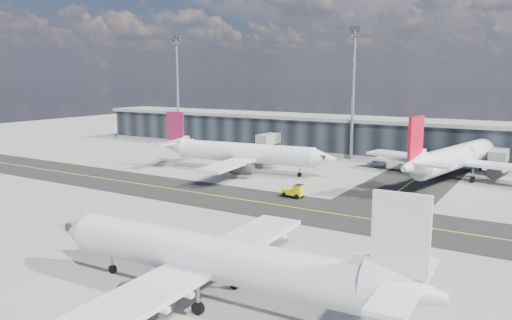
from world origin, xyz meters
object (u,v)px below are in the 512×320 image
Objects in this scene: baggage_tug at (295,191)px; service_van at (379,162)px; airliner_redtail at (457,157)px; airliner_near at (213,259)px; airliner_af at (242,153)px.

baggage_tug reaches higher than service_van.
airliner_redtail is 62.37m from airliner_near.
airliner_af is 10.81× the size of baggage_tug.
airliner_af is 1.03× the size of airliner_near.
airliner_redtail is 7.28× the size of service_van.
airliner_af is at bearing -120.89° from baggage_tug.
airliner_af is 0.91× the size of airliner_redtail.
airliner_near is at bearing -86.28° from airliner_redtail.
airliner_redtail is 17.84m from service_van.
airliner_af is 39.09m from airliner_redtail.
service_van is (20.53, 20.33, -2.89)m from airliner_af.
airliner_near is at bearing 22.07° from baggage_tug.
airliner_af is at bearing 28.61° from airliner_near.
airliner_af is 22.95m from baggage_tug.
baggage_tug is (18.40, -13.47, -2.63)m from airliner_af.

